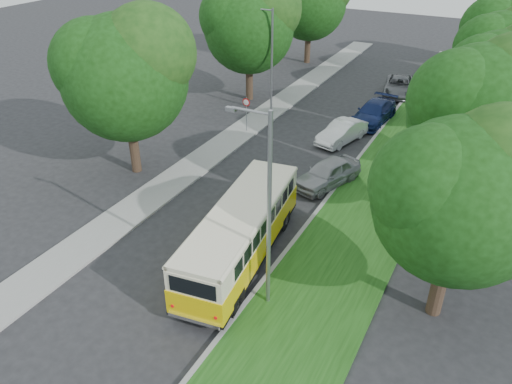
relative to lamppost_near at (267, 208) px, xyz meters
The scene contains 13 objects.
ground 6.56m from the lamppost_near, 149.28° to the left, with size 120.00×120.00×0.00m, color #252527.
curb 8.66m from the lamppost_near, 94.62° to the left, with size 0.20×70.00×0.15m, color gray.
grass_verge 8.82m from the lamppost_near, 76.91° to the left, with size 4.50×70.00×0.13m, color #1B4612.
sidewalk 12.49m from the lamppost_near, 140.22° to the left, with size 2.20×70.00×0.12m, color gray.
treeline 20.58m from the lamppost_near, 92.96° to the left, with size 24.27×41.91×9.46m.
lamppost_near is the anchor object (origin of this frame).
lamppost_far 20.53m from the lamppost_near, 115.71° to the left, with size 1.71×0.16×7.50m.
warning_sign 17.10m from the lamppost_near, 121.02° to the left, with size 0.56×0.10×2.50m.
vintage_bus 4.15m from the lamppost_near, 138.35° to the left, with size 2.35×9.14×2.72m, color yellow, non-canonical shape.
car_silver 10.74m from the lamppost_near, 96.86° to the left, with size 1.74×4.32×1.47m, color #A1A1A5.
car_white 16.55m from the lamppost_near, 98.62° to the left, with size 1.45×4.15×1.37m, color white.
car_blue 20.63m from the lamppost_near, 94.31° to the left, with size 2.06×5.07×1.47m, color navy.
car_grey 27.42m from the lamppost_near, 92.89° to the left, with size 2.32×5.04×1.40m, color #5B5D63.
Camera 1 is at (10.73, -15.82, 13.60)m, focal length 35.00 mm.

